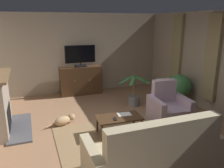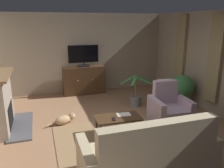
{
  "view_description": "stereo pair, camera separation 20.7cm",
  "coord_description": "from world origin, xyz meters",
  "px_view_note": "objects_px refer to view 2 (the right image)",
  "views": [
    {
      "loc": [
        -1.77,
        -4.34,
        2.39
      ],
      "look_at": [
        -0.02,
        0.35,
        1.01
      ],
      "focal_mm": 36.41,
      "sensor_mm": 36.0,
      "label": 1
    },
    {
      "loc": [
        -1.58,
        -4.41,
        2.39
      ],
      "look_at": [
        -0.02,
        0.35,
        1.01
      ],
      "focal_mm": 36.41,
      "sensor_mm": 36.0,
      "label": 2
    }
  ],
  "objects_px": {
    "sofa_floral": "(149,157)",
    "cat": "(64,119)",
    "folded_newspaper": "(124,114)",
    "armchair_facing_sofa": "(169,111)",
    "coffee_table": "(118,119)",
    "potted_plant_tall_palm_by_window": "(136,98)",
    "potted_plant_leafy_by_curtain": "(182,88)",
    "television": "(83,55)",
    "tv_cabinet": "(84,81)",
    "tv_remote": "(114,119)"
  },
  "relations": [
    {
      "from": "coffee_table",
      "to": "potted_plant_tall_palm_by_window",
      "type": "xyz_separation_m",
      "value": [
        1.07,
        1.47,
        -0.11
      ]
    },
    {
      "from": "coffee_table",
      "to": "cat",
      "type": "xyz_separation_m",
      "value": [
        -1.06,
        0.89,
        -0.24
      ]
    },
    {
      "from": "tv_cabinet",
      "to": "folded_newspaper",
      "type": "height_order",
      "value": "tv_cabinet"
    },
    {
      "from": "tv_remote",
      "to": "sofa_floral",
      "type": "xyz_separation_m",
      "value": [
        0.11,
        -1.38,
        -0.07
      ]
    },
    {
      "from": "potted_plant_leafy_by_curtain",
      "to": "cat",
      "type": "relative_size",
      "value": 1.25
    },
    {
      "from": "television",
      "to": "coffee_table",
      "type": "distance_m",
      "value": 3.22
    },
    {
      "from": "folded_newspaper",
      "to": "coffee_table",
      "type": "bearing_deg",
      "value": -144.96
    },
    {
      "from": "potted_plant_leafy_by_curtain",
      "to": "armchair_facing_sofa",
      "type": "bearing_deg",
      "value": -135.64
    },
    {
      "from": "tv_remote",
      "to": "potted_plant_leafy_by_curtain",
      "type": "relative_size",
      "value": 0.19
    },
    {
      "from": "television",
      "to": "tv_cabinet",
      "type": "bearing_deg",
      "value": 90.0
    },
    {
      "from": "television",
      "to": "folded_newspaper",
      "type": "height_order",
      "value": "television"
    },
    {
      "from": "coffee_table",
      "to": "cat",
      "type": "distance_m",
      "value": 1.4
    },
    {
      "from": "tv_remote",
      "to": "cat",
      "type": "relative_size",
      "value": 0.24
    },
    {
      "from": "folded_newspaper",
      "to": "potted_plant_tall_palm_by_window",
      "type": "height_order",
      "value": "potted_plant_tall_palm_by_window"
    },
    {
      "from": "coffee_table",
      "to": "potted_plant_leafy_by_curtain",
      "type": "relative_size",
      "value": 1.11
    },
    {
      "from": "tv_remote",
      "to": "potted_plant_leafy_by_curtain",
      "type": "distance_m",
      "value": 2.78
    },
    {
      "from": "armchair_facing_sofa",
      "to": "potted_plant_leafy_by_curtain",
      "type": "xyz_separation_m",
      "value": [
        1.05,
        1.02,
        0.19
      ]
    },
    {
      "from": "coffee_table",
      "to": "potted_plant_leafy_by_curtain",
      "type": "bearing_deg",
      "value": 25.62
    },
    {
      "from": "folded_newspaper",
      "to": "tv_cabinet",
      "type": "bearing_deg",
      "value": 101.42
    },
    {
      "from": "folded_newspaper",
      "to": "cat",
      "type": "height_order",
      "value": "folded_newspaper"
    },
    {
      "from": "sofa_floral",
      "to": "cat",
      "type": "distance_m",
      "value": 2.59
    },
    {
      "from": "tv_cabinet",
      "to": "cat",
      "type": "height_order",
      "value": "tv_cabinet"
    },
    {
      "from": "television",
      "to": "cat",
      "type": "xyz_separation_m",
      "value": [
        -0.94,
        -2.18,
        -1.21
      ]
    },
    {
      "from": "folded_newspaper",
      "to": "cat",
      "type": "relative_size",
      "value": 0.42
    },
    {
      "from": "tv_remote",
      "to": "cat",
      "type": "xyz_separation_m",
      "value": [
        -0.94,
        0.97,
        -0.3
      ]
    },
    {
      "from": "coffee_table",
      "to": "sofa_floral",
      "type": "distance_m",
      "value": 1.46
    },
    {
      "from": "potted_plant_leafy_by_curtain",
      "to": "potted_plant_tall_palm_by_window",
      "type": "distance_m",
      "value": 1.38
    },
    {
      "from": "cat",
      "to": "sofa_floral",
      "type": "bearing_deg",
      "value": -66.04
    },
    {
      "from": "sofa_floral",
      "to": "cat",
      "type": "height_order",
      "value": "sofa_floral"
    },
    {
      "from": "potted_plant_tall_palm_by_window",
      "to": "tv_remote",
      "type": "bearing_deg",
      "value": -127.34
    },
    {
      "from": "coffee_table",
      "to": "armchair_facing_sofa",
      "type": "xyz_separation_m",
      "value": [
        1.33,
        0.11,
        -0.02
      ]
    },
    {
      "from": "coffee_table",
      "to": "tv_remote",
      "type": "height_order",
      "value": "tv_remote"
    },
    {
      "from": "tv_cabinet",
      "to": "coffee_table",
      "type": "distance_m",
      "value": 3.13
    },
    {
      "from": "tv_remote",
      "to": "coffee_table",
      "type": "bearing_deg",
      "value": -37.34
    },
    {
      "from": "folded_newspaper",
      "to": "armchair_facing_sofa",
      "type": "bearing_deg",
      "value": 7.43
    },
    {
      "from": "potted_plant_leafy_by_curtain",
      "to": "coffee_table",
      "type": "bearing_deg",
      "value": -154.38
    },
    {
      "from": "sofa_floral",
      "to": "cat",
      "type": "relative_size",
      "value": 2.95
    },
    {
      "from": "armchair_facing_sofa",
      "to": "cat",
      "type": "xyz_separation_m",
      "value": [
        -2.38,
        0.77,
        -0.22
      ]
    },
    {
      "from": "potted_plant_leafy_by_curtain",
      "to": "potted_plant_tall_palm_by_window",
      "type": "relative_size",
      "value": 0.95
    },
    {
      "from": "television",
      "to": "potted_plant_leafy_by_curtain",
      "type": "distance_m",
      "value": 3.25
    },
    {
      "from": "coffee_table",
      "to": "potted_plant_tall_palm_by_window",
      "type": "bearing_deg",
      "value": 54.04
    },
    {
      "from": "television",
      "to": "potted_plant_tall_palm_by_window",
      "type": "relative_size",
      "value": 1.05
    },
    {
      "from": "coffee_table",
      "to": "potted_plant_tall_palm_by_window",
      "type": "distance_m",
      "value": 1.82
    },
    {
      "from": "coffee_table",
      "to": "potted_plant_leafy_by_curtain",
      "type": "height_order",
      "value": "potted_plant_leafy_by_curtain"
    },
    {
      "from": "armchair_facing_sofa",
      "to": "potted_plant_leafy_by_curtain",
      "type": "bearing_deg",
      "value": 44.36
    },
    {
      "from": "sofa_floral",
      "to": "potted_plant_tall_palm_by_window",
      "type": "distance_m",
      "value": 3.13
    },
    {
      "from": "television",
      "to": "potted_plant_leafy_by_curtain",
      "type": "relative_size",
      "value": 1.11
    },
    {
      "from": "sofa_floral",
      "to": "potted_plant_leafy_by_curtain",
      "type": "distance_m",
      "value": 3.53
    },
    {
      "from": "coffee_table",
      "to": "potted_plant_leafy_by_curtain",
      "type": "distance_m",
      "value": 2.64
    },
    {
      "from": "television",
      "to": "sofa_floral",
      "type": "relative_size",
      "value": 0.47
    }
  ]
}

